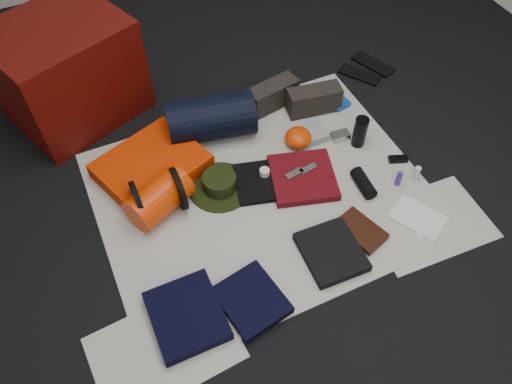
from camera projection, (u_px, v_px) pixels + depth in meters
name	position (u px, v px, depth m)	size (l,w,h in m)	color
floor	(262.00, 195.00, 2.53)	(4.50, 4.50, 0.02)	black
newspaper_mat	(262.00, 193.00, 2.51)	(1.60, 1.30, 0.01)	silver
newspaper_sheet_front_left	(164.00, 348.00, 2.03)	(0.58, 0.40, 0.00)	silver
newspaper_sheet_front_right	(428.00, 223.00, 2.41)	(0.58, 0.40, 0.00)	silver
red_cabinet	(67.00, 72.00, 2.67)	(0.66, 0.55, 0.55)	#4C0905
sleeping_pad	(152.00, 166.00, 2.56)	(0.50, 0.41, 0.09)	red
stuff_sack	(159.00, 198.00, 2.38)	(0.18, 0.18, 0.31)	red
sack_strap_left	(138.00, 203.00, 2.34)	(0.22, 0.22, 0.03)	black
sack_strap_right	(179.00, 189.00, 2.39)	(0.22, 0.22, 0.03)	black
navy_duffel	(211.00, 118.00, 2.67)	(0.24, 0.24, 0.46)	black
boonie_brim	(220.00, 187.00, 2.53)	(0.32, 0.32, 0.01)	black
boonie_crown	(219.00, 182.00, 2.50)	(0.17, 0.17, 0.07)	black
hiking_boot_left	(273.00, 95.00, 2.84)	(0.30, 0.11, 0.15)	black
hiking_boot_right	(314.00, 100.00, 2.82)	(0.30, 0.11, 0.15)	black
flip_flop_left	(360.00, 75.00, 3.06)	(0.09, 0.25, 0.01)	black
flip_flop_right	(373.00, 64.00, 3.13)	(0.10, 0.27, 0.02)	black
trousers_navy_a	(187.00, 316.00, 2.09)	(0.29, 0.33, 0.05)	black
trousers_navy_b	(251.00, 300.00, 2.13)	(0.25, 0.28, 0.04)	black
trousers_charcoal	(331.00, 252.00, 2.28)	(0.26, 0.29, 0.05)	black
black_tshirt	(264.00, 181.00, 2.54)	(0.28, 0.26, 0.03)	black
red_shirt	(303.00, 177.00, 2.55)	(0.32, 0.32, 0.04)	#54090F
orange_stuff_sack	(298.00, 138.00, 2.68)	(0.15, 0.15, 0.10)	red
first_aid_pouch	(309.00, 135.00, 2.72)	(0.18, 0.14, 0.05)	gray
water_bottle	(360.00, 132.00, 2.64)	(0.07, 0.07, 0.18)	black
speaker	(364.00, 183.00, 2.51)	(0.07, 0.07, 0.17)	black
compact_camera	(340.00, 136.00, 2.72)	(0.10, 0.06, 0.04)	#A7A7AC
cyan_case	(341.00, 104.00, 2.88)	(0.10, 0.06, 0.03)	#104A9C
toiletry_purple	(399.00, 179.00, 2.51)	(0.03, 0.03, 0.09)	#462577
toiletry_clear	(416.00, 174.00, 2.53)	(0.03, 0.03, 0.09)	silver
paperback_book	(360.00, 231.00, 2.36)	(0.15, 0.23, 0.03)	black
map_booklet	(418.00, 218.00, 2.41)	(0.17, 0.25, 0.01)	silver
map_printout	(423.00, 222.00, 2.40)	(0.13, 0.17, 0.01)	silver
sunglasses	(398.00, 159.00, 2.63)	(0.10, 0.04, 0.03)	black
key_cluster	(180.00, 327.00, 2.08)	(0.08, 0.08, 0.01)	#A7A7AC
tape_roll	(265.00, 172.00, 2.54)	(0.05, 0.05, 0.04)	beige
energy_bar_a	(294.00, 174.00, 2.52)	(0.10, 0.04, 0.01)	#A7A7AC
energy_bar_b	(308.00, 169.00, 2.54)	(0.10, 0.04, 0.01)	#A7A7AC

